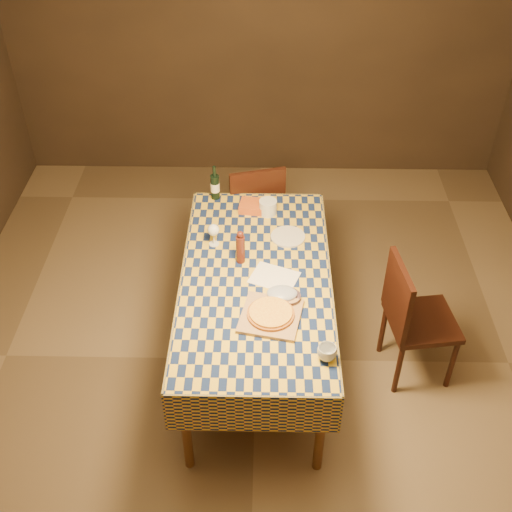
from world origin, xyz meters
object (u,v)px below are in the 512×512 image
pizza (271,313)px  chair_right (411,315)px  cutting_board (271,316)px  bowl (289,298)px  chair_far (254,208)px  white_plate (288,237)px  wine_bottle (215,186)px  dining_table (256,286)px

pizza → chair_right: (0.90, 0.28, -0.28)m
cutting_board → bowl: 0.18m
cutting_board → chair_far: bearing=95.1°
white_plate → pizza: bearing=-98.7°
cutting_board → pizza: pizza is taller
white_plate → chair_right: chair_right is taller
wine_bottle → chair_far: bearing=38.6°
dining_table → wine_bottle: 0.93m
cutting_board → pizza: (-0.00, 0.00, 0.02)m
white_plate → chair_far: 0.76m
wine_bottle → chair_right: wine_bottle is taller
pizza → chair_far: size_ratio=0.37×
pizza → dining_table: bearing=104.9°
chair_right → dining_table: bearing=176.3°
chair_right → cutting_board: bearing=-162.5°
bowl → chair_right: (0.79, 0.14, -0.27)m
wine_bottle → cutting_board: bearing=-71.6°
white_plate → cutting_board: bearing=-98.7°
bowl → wine_bottle: wine_bottle is taller
cutting_board → bowl: size_ratio=2.40×
bowl → white_plate: (0.01, 0.61, -0.02)m
pizza → wine_bottle: bearing=108.4°
bowl → pizza: bearing=-127.7°
dining_table → bowl: bowl is taller
dining_table → bowl: size_ratio=13.12×
pizza → bowl: bearing=52.3°
pizza → wine_bottle: size_ratio=1.31×
cutting_board → bowl: (0.11, 0.14, 0.01)m
white_plate → chair_far: size_ratio=0.25×
wine_bottle → white_plate: wine_bottle is taller
bowl → white_plate: 0.61m
white_plate → chair_right: size_ratio=0.25×
chair_far → chair_right: (1.03, -1.14, 0.00)m
white_plate → dining_table: bearing=-117.2°
cutting_board → dining_table: bearing=104.9°
dining_table → pizza: 0.38m
bowl → chair_right: chair_right is taller
pizza → chair_right: 0.99m
chair_far → bowl: bearing=-79.6°
wine_bottle → white_plate: bearing=-41.5°
bowl → chair_right: 0.85m
pizza → white_plate: (0.11, 0.75, -0.03)m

